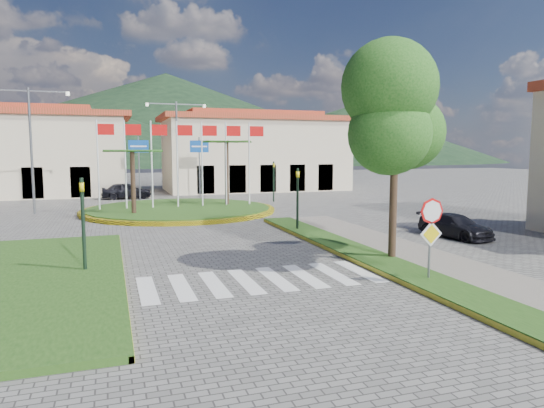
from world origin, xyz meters
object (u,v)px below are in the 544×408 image
object	(u,v)px
roundabout_island	(179,209)
car_side_right	(455,226)
car_dark_a	(126,191)
stop_sign	(431,226)
white_van	(74,190)
deciduous_tree	(396,120)
car_dark_b	(210,185)

from	to	relation	value
roundabout_island	car_side_right	bearing A→B (deg)	-51.35
car_dark_a	car_side_right	xyz separation A→B (m)	(14.01, -23.90, -0.14)
stop_sign	roundabout_island	bearing A→B (deg)	103.73
white_van	car_dark_a	bearing A→B (deg)	-148.38
car_side_right	stop_sign	bearing A→B (deg)	-143.93
stop_sign	deciduous_tree	size ratio (longest dim) A/B	0.39
roundabout_island	stop_sign	world-z (taller)	roundabout_island
white_van	car_dark_b	xyz separation A→B (m)	(12.42, 0.94, 0.10)
stop_sign	white_van	world-z (taller)	stop_sign
roundabout_island	car_dark_b	distance (m)	15.83
car_side_right	car_dark_a	bearing A→B (deg)	110.47
deciduous_tree	stop_sign	bearing A→B (deg)	-101.18
stop_sign	deciduous_tree	distance (m)	4.59
stop_sign	white_van	bearing A→B (deg)	109.75
roundabout_island	car_dark_a	size ratio (longest dim) A/B	3.14
car_dark_b	car_side_right	distance (m)	29.32
car_dark_b	car_side_right	world-z (taller)	car_dark_b
stop_sign	car_dark_b	size ratio (longest dim) A/B	0.64
roundabout_island	car_dark_b	xyz separation A→B (m)	(5.08, 14.99, 0.50)
stop_sign	car_dark_a	bearing A→B (deg)	104.69
roundabout_island	white_van	xyz separation A→B (m)	(-7.34, 14.05, 0.41)
roundabout_island	deciduous_tree	distance (m)	18.55
stop_sign	car_dark_b	distance (m)	35.04
roundabout_island	car_dark_b	world-z (taller)	roundabout_island
white_van	roundabout_island	bearing A→B (deg)	-168.83
roundabout_island	white_van	world-z (taller)	roundabout_island
stop_sign	car_side_right	world-z (taller)	stop_sign
roundabout_island	deciduous_tree	bearing A→B (deg)	-72.09
car_dark_a	white_van	bearing A→B (deg)	46.50
deciduous_tree	car_side_right	size ratio (longest dim) A/B	1.80
stop_sign	car_dark_b	bearing A→B (deg)	89.70
white_van	car_dark_a	size ratio (longest dim) A/B	1.04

